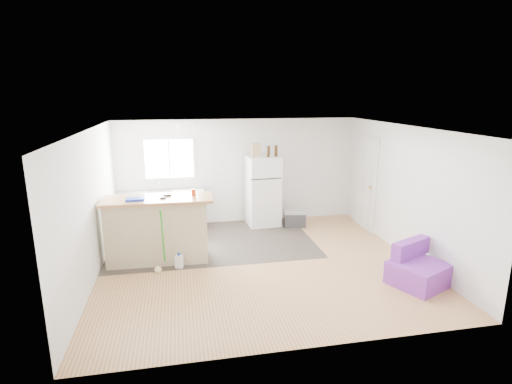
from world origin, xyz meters
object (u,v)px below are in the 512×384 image
kitchen_cabinets (161,211)px  refrigerator (263,191)px  blue_tray (135,199)px  bottle_left (268,151)px  cooler (295,218)px  mop (160,259)px  cardboard_box (256,150)px  purple_seat (417,270)px  peninsula (158,229)px  cleaner_jug (179,261)px  red_cup (194,192)px  bottle_right (276,151)px

kitchen_cabinets → refrigerator: bearing=0.7°
blue_tray → bottle_left: 3.20m
cooler → bottle_left: bearing=176.6°
cooler → mop: (-2.94, -1.88, 0.04)m
bottle_left → cardboard_box: bearing=157.8°
purple_seat → peninsula: bearing=132.8°
purple_seat → cleaner_jug: size_ratio=3.71×
red_cup → bottle_left: bearing=41.5°
kitchen_cabinets → blue_tray: bearing=-98.5°
cooler → red_cup: bearing=-138.5°
refrigerator → cardboard_box: 0.96m
red_cup → bottle_right: size_ratio=0.48×
peninsula → purple_seat: bearing=-21.3°
peninsula → cooler: (2.97, 1.39, -0.40)m
refrigerator → cardboard_box: (-0.16, -0.01, 0.95)m
cleaner_jug → blue_tray: bearing=175.5°
blue_tray → bottle_left: (2.71, 1.63, 0.52)m
mop → bottle_right: (2.53, 2.09, 1.48)m
bottle_left → bottle_right: (0.19, 0.06, 0.00)m
bottle_right → mop: bearing=-140.3°
peninsula → purple_seat: (4.08, -1.72, -0.36)m
blue_tray → bottle_right: (2.90, 1.69, 0.52)m
red_cup → blue_tray: bearing=-173.4°
blue_tray → bottle_right: bearing=30.2°
cardboard_box → kitchen_cabinets: bearing=178.4°
purple_seat → kitchen_cabinets: bearing=115.7°
red_cup → blue_tray: 1.01m
blue_tray → cardboard_box: cardboard_box is taller
refrigerator → bottle_right: size_ratio=6.37×
cleaner_jug → blue_tray: blue_tray is taller
bottle_left → peninsula: bearing=-147.0°
cleaner_jug → bottle_right: size_ratio=1.10×
peninsula → cleaner_jug: size_ratio=7.01×
cleaner_jug → red_cup: 1.24m
refrigerator → bottle_right: bottle_right is taller
cooler → cardboard_box: size_ratio=1.83×
mop → bottle_right: bottle_right is taller
cardboard_box → bottle_left: size_ratio=1.20×
refrigerator → peninsula: bearing=-148.7°
cooler → mop: size_ratio=0.48×
cleaner_jug → bottle_left: size_ratio=1.10×
refrigerator → cleaner_jug: 2.90m
cooler → red_cup: size_ratio=4.57×
cleaner_jug → bottle_left: bearing=63.7°
peninsula → mop: (0.03, -0.49, -0.36)m
red_cup → cardboard_box: size_ratio=0.40×
refrigerator → mop: 3.16m
blue_tray → cooler: bearing=24.0°
kitchen_cabinets → bottle_right: 2.87m
kitchen_cabinets → cardboard_box: (2.13, -0.06, 1.30)m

